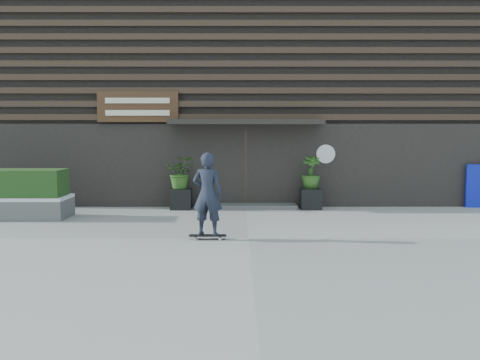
{
  "coord_description": "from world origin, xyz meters",
  "views": [
    {
      "loc": [
        -0.21,
        -11.17,
        2.22
      ],
      "look_at": [
        -0.18,
        1.62,
        1.1
      ],
      "focal_mm": 40.05,
      "sensor_mm": 36.0,
      "label": 1
    }
  ],
  "objects_px": {
    "planter_pot_right": "(311,199)",
    "skateboarder": "(208,194)",
    "raised_bed": "(1,209)",
    "planter_pot_left": "(181,199)"
  },
  "relations": [
    {
      "from": "planter_pot_left",
      "to": "planter_pot_right",
      "type": "bearing_deg",
      "value": 0.0
    },
    {
      "from": "skateboarder",
      "to": "raised_bed",
      "type": "bearing_deg",
      "value": 152.89
    },
    {
      "from": "planter_pot_right",
      "to": "planter_pot_left",
      "type": "bearing_deg",
      "value": 180.0
    },
    {
      "from": "planter_pot_right",
      "to": "raised_bed",
      "type": "relative_size",
      "value": 0.17
    },
    {
      "from": "raised_bed",
      "to": "planter_pot_right",
      "type": "bearing_deg",
      "value": 11.23
    },
    {
      "from": "planter_pot_right",
      "to": "raised_bed",
      "type": "bearing_deg",
      "value": -168.77
    },
    {
      "from": "planter_pot_right",
      "to": "skateboarder",
      "type": "height_order",
      "value": "skateboarder"
    },
    {
      "from": "raised_bed",
      "to": "skateboarder",
      "type": "height_order",
      "value": "skateboarder"
    },
    {
      "from": "planter_pot_right",
      "to": "raised_bed",
      "type": "height_order",
      "value": "planter_pot_right"
    },
    {
      "from": "raised_bed",
      "to": "skateboarder",
      "type": "distance_m",
      "value": 6.31
    }
  ]
}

